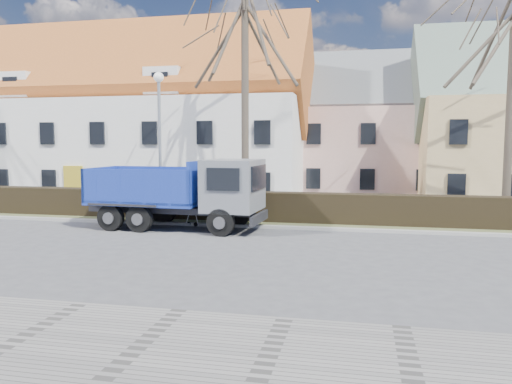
% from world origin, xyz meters
% --- Properties ---
extents(ground, '(120.00, 120.00, 0.00)m').
position_xyz_m(ground, '(0.00, 0.00, 0.00)').
color(ground, '#454547').
extents(sidewalk_near, '(80.00, 5.00, 0.08)m').
position_xyz_m(sidewalk_near, '(0.00, -8.50, 0.04)').
color(sidewalk_near, slate).
rests_on(sidewalk_near, ground).
extents(curb_far, '(80.00, 0.30, 0.12)m').
position_xyz_m(curb_far, '(0.00, 4.60, 0.06)').
color(curb_far, gray).
rests_on(curb_far, ground).
extents(grass_strip, '(80.00, 3.00, 0.10)m').
position_xyz_m(grass_strip, '(0.00, 6.20, 0.05)').
color(grass_strip, '#484E2C').
rests_on(grass_strip, ground).
extents(hedge, '(60.00, 0.90, 1.30)m').
position_xyz_m(hedge, '(0.00, 6.00, 0.65)').
color(hedge, black).
rests_on(hedge, ground).
extents(building_white, '(26.80, 10.80, 9.50)m').
position_xyz_m(building_white, '(-13.00, 16.00, 4.75)').
color(building_white, white).
rests_on(building_white, ground).
extents(building_pink, '(10.80, 8.80, 8.00)m').
position_xyz_m(building_pink, '(4.00, 20.00, 4.00)').
color(building_pink, '#D8A599').
rests_on(building_pink, ground).
extents(tree_1, '(9.20, 9.20, 12.65)m').
position_xyz_m(tree_1, '(-2.00, 8.50, 6.33)').
color(tree_1, '#41372D').
rests_on(tree_1, ground).
extents(tree_2, '(8.00, 8.00, 11.00)m').
position_xyz_m(tree_2, '(10.00, 8.50, 5.50)').
color(tree_2, '#41372D').
rests_on(tree_2, ground).
extents(dump_truck, '(7.57, 3.12, 2.98)m').
position_xyz_m(dump_truck, '(-4.05, 3.74, 1.49)').
color(dump_truck, navy).
rests_on(dump_truck, ground).
extents(streetlight, '(0.54, 0.54, 6.96)m').
position_xyz_m(streetlight, '(-5.86, 7.00, 3.48)').
color(streetlight, '#9BA0A5').
rests_on(streetlight, ground).
extents(cart_frame, '(0.83, 0.57, 0.70)m').
position_xyz_m(cart_frame, '(-3.59, 4.49, 0.35)').
color(cart_frame, silver).
rests_on(cart_frame, ground).
extents(parked_car_a, '(4.37, 2.62, 1.39)m').
position_xyz_m(parked_car_a, '(-11.50, 11.50, 0.70)').
color(parked_car_a, black).
rests_on(parked_car_a, ground).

